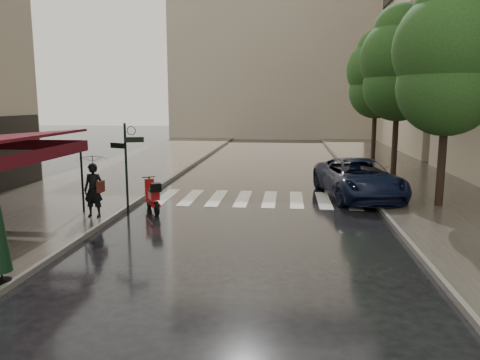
# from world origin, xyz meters

# --- Properties ---
(ground) EXTENTS (120.00, 120.00, 0.00)m
(ground) POSITION_xyz_m (0.00, 0.00, 0.00)
(ground) COLOR black
(ground) RESTS_ON ground
(sidewalk_near) EXTENTS (6.00, 60.00, 0.12)m
(sidewalk_near) POSITION_xyz_m (-4.50, 12.00, 0.06)
(sidewalk_near) COLOR #38332D
(sidewalk_near) RESTS_ON ground
(sidewalk_far) EXTENTS (5.50, 60.00, 0.12)m
(sidewalk_far) POSITION_xyz_m (10.25, 12.00, 0.06)
(sidewalk_far) COLOR #38332D
(sidewalk_far) RESTS_ON ground
(curb_near) EXTENTS (0.12, 60.00, 0.16)m
(curb_near) POSITION_xyz_m (-1.45, 12.00, 0.07)
(curb_near) COLOR #595651
(curb_near) RESTS_ON ground
(curb_far) EXTENTS (0.12, 60.00, 0.16)m
(curb_far) POSITION_xyz_m (7.45, 12.00, 0.07)
(curb_far) COLOR #595651
(curb_far) RESTS_ON ground
(crosswalk) EXTENTS (7.85, 3.20, 0.01)m
(crosswalk) POSITION_xyz_m (2.98, 6.00, 0.01)
(crosswalk) COLOR silver
(crosswalk) RESTS_ON ground
(signpost) EXTENTS (1.17, 0.29, 3.10)m
(signpost) POSITION_xyz_m (-1.19, 3.00, 1.83)
(signpost) COLOR black
(signpost) RESTS_ON ground
(haussmann_far) EXTENTS (8.00, 16.00, 18.50)m
(haussmann_far) POSITION_xyz_m (16.50, 26.00, 9.25)
(haussmann_far) COLOR tan
(haussmann_far) RESTS_ON ground
(backdrop_building) EXTENTS (22.00, 6.00, 20.00)m
(backdrop_building) POSITION_xyz_m (3.00, 38.00, 10.00)
(backdrop_building) COLOR tan
(backdrop_building) RESTS_ON ground
(tree_near) EXTENTS (3.80, 3.80, 7.99)m
(tree_near) POSITION_xyz_m (9.60, 5.00, 5.32)
(tree_near) COLOR black
(tree_near) RESTS_ON sidewalk_far
(tree_mid) EXTENTS (3.80, 3.80, 8.34)m
(tree_mid) POSITION_xyz_m (9.50, 12.00, 5.59)
(tree_mid) COLOR black
(tree_mid) RESTS_ON sidewalk_far
(tree_far) EXTENTS (3.80, 3.80, 8.16)m
(tree_far) POSITION_xyz_m (9.70, 19.00, 5.46)
(tree_far) COLOR black
(tree_far) RESTS_ON sidewalk_far
(pedestrian_with_umbrella) EXTENTS (1.09, 1.11, 2.50)m
(pedestrian_with_umbrella) POSITION_xyz_m (-2.00, 2.12, 1.78)
(pedestrian_with_umbrella) COLOR black
(pedestrian_with_umbrella) RESTS_ON sidewalk_near
(scooter) EXTENTS (0.99, 1.59, 1.15)m
(scooter) POSITION_xyz_m (-0.46, 3.47, 0.53)
(scooter) COLOR black
(scooter) RESTS_ON ground
(parked_car) EXTENTS (3.52, 5.92, 1.54)m
(parked_car) POSITION_xyz_m (7.00, 6.71, 0.77)
(parked_car) COLOR black
(parked_car) RESTS_ON ground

